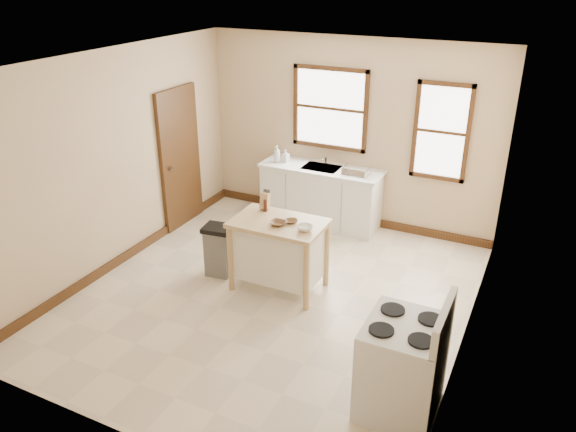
% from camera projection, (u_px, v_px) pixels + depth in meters
% --- Properties ---
extents(floor, '(5.00, 5.00, 0.00)m').
position_uv_depth(floor, '(272.00, 296.00, 6.86)').
color(floor, beige).
rests_on(floor, ground).
extents(ceiling, '(5.00, 5.00, 0.00)m').
position_uv_depth(ceiling, '(269.00, 62.00, 5.70)').
color(ceiling, white).
rests_on(ceiling, ground).
extents(wall_back, '(4.50, 0.04, 2.80)m').
position_uv_depth(wall_back, '(349.00, 134.00, 8.32)').
color(wall_back, '#C7B283').
rests_on(wall_back, ground).
extents(wall_left, '(0.04, 5.00, 2.80)m').
position_uv_depth(wall_left, '(115.00, 161.00, 7.18)').
color(wall_left, '#C7B283').
rests_on(wall_left, ground).
extents(wall_right, '(0.04, 5.00, 2.80)m').
position_uv_depth(wall_right, '(478.00, 229.00, 5.38)').
color(wall_right, '#C7B283').
rests_on(wall_right, ground).
extents(window_main, '(1.17, 0.06, 1.22)m').
position_uv_depth(window_main, '(330.00, 108.00, 8.28)').
color(window_main, '#391F0F').
rests_on(window_main, wall_back).
extents(window_side, '(0.77, 0.06, 1.37)m').
position_uv_depth(window_side, '(441.00, 132.00, 7.68)').
color(window_side, '#391F0F').
rests_on(window_side, wall_back).
extents(door_left, '(0.06, 0.90, 2.10)m').
position_uv_depth(door_left, '(180.00, 158.00, 8.37)').
color(door_left, '#391F0F').
rests_on(door_left, ground).
extents(baseboard_back, '(4.50, 0.04, 0.12)m').
position_uv_depth(baseboard_back, '(344.00, 216.00, 8.86)').
color(baseboard_back, '#391F0F').
rests_on(baseboard_back, ground).
extents(baseboard_left, '(0.04, 5.00, 0.12)m').
position_uv_depth(baseboard_left, '(129.00, 254.00, 7.72)').
color(baseboard_left, '#391F0F').
rests_on(baseboard_left, ground).
extents(sink_counter, '(1.86, 0.62, 0.92)m').
position_uv_depth(sink_counter, '(321.00, 196.00, 8.59)').
color(sink_counter, silver).
rests_on(sink_counter, ground).
extents(faucet, '(0.03, 0.03, 0.22)m').
position_uv_depth(faucet, '(326.00, 157.00, 8.50)').
color(faucet, silver).
rests_on(faucet, sink_counter).
extents(soap_bottle_a, '(0.11, 0.11, 0.26)m').
position_uv_depth(soap_bottle_a, '(277.00, 154.00, 8.56)').
color(soap_bottle_a, '#B2B2B2').
rests_on(soap_bottle_a, sink_counter).
extents(soap_bottle_b, '(0.11, 0.11, 0.19)m').
position_uv_depth(soap_bottle_b, '(286.00, 156.00, 8.58)').
color(soap_bottle_b, '#B2B2B2').
rests_on(soap_bottle_b, sink_counter).
extents(dish_rack, '(0.42, 0.35, 0.09)m').
position_uv_depth(dish_rack, '(356.00, 171.00, 8.09)').
color(dish_rack, silver).
rests_on(dish_rack, sink_counter).
extents(kitchen_island, '(1.12, 0.71, 0.91)m').
position_uv_depth(kitchen_island, '(279.00, 255.00, 6.87)').
color(kitchen_island, tan).
rests_on(kitchen_island, ground).
extents(knife_block, '(0.10, 0.10, 0.20)m').
position_uv_depth(knife_block, '(265.00, 202.00, 6.98)').
color(knife_block, tan).
rests_on(knife_block, kitchen_island).
extents(pepper_grinder, '(0.05, 0.05, 0.15)m').
position_uv_depth(pepper_grinder, '(265.00, 206.00, 6.92)').
color(pepper_grinder, '#3D1C10').
rests_on(pepper_grinder, kitchen_island).
extents(bowl_a, '(0.19, 0.19, 0.05)m').
position_uv_depth(bowl_a, '(278.00, 223.00, 6.58)').
color(bowl_a, brown).
rests_on(bowl_a, kitchen_island).
extents(bowl_b, '(0.21, 0.21, 0.04)m').
position_uv_depth(bowl_b, '(292.00, 221.00, 6.64)').
color(bowl_b, brown).
rests_on(bowl_b, kitchen_island).
extents(bowl_c, '(0.20, 0.20, 0.06)m').
position_uv_depth(bowl_c, '(305.00, 228.00, 6.45)').
color(bowl_c, white).
rests_on(bowl_c, kitchen_island).
extents(trash_bin, '(0.39, 0.34, 0.68)m').
position_uv_depth(trash_bin, '(219.00, 250.00, 7.22)').
color(trash_bin, slate).
rests_on(trash_bin, ground).
extents(gas_stove, '(0.73, 0.74, 1.18)m').
position_uv_depth(gas_stove, '(403.00, 356.00, 4.92)').
color(gas_stove, silver).
rests_on(gas_stove, ground).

